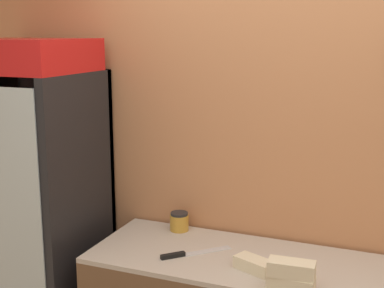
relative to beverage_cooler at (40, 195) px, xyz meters
name	(u,v)px	position (x,y,z in m)	size (l,w,h in m)	color
wall_back	(304,158)	(1.48, 0.33, 0.28)	(5.20, 0.09, 2.70)	tan
beverage_cooler	(40,195)	(0.00, 0.00, 0.00)	(0.69, 0.65, 1.98)	black
sandwich_stack_bottom	(291,283)	(1.55, -0.28, -0.14)	(0.21, 0.09, 0.07)	beige
sandwich_stack_middle	(291,269)	(1.55, -0.28, -0.07)	(0.21, 0.11, 0.07)	beige
sandwich_flat_right	(255,265)	(1.35, -0.15, -0.14)	(0.22, 0.16, 0.06)	beige
chefs_knife	(186,254)	(0.98, -0.11, -0.17)	(0.30, 0.30, 0.02)	silver
condiment_jar	(179,221)	(0.81, 0.20, -0.12)	(0.11, 0.11, 0.11)	gold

